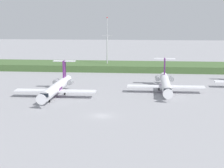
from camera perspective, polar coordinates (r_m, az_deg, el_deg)
ground_plane at (r=116.33m, az=0.26°, el=-0.99°), size 500.00×500.00×0.00m
grass_berm at (r=161.67m, az=1.77°, el=2.64°), size 320.00×20.00×2.67m
regional_jet_third at (r=108.97m, az=-8.31°, el=-0.50°), size 22.81×31.00×9.00m
regional_jet_fourth at (r=115.40m, az=8.03°, el=0.10°), size 22.81×31.00×9.00m
antenna_mast at (r=160.58m, az=-0.73°, el=5.40°), size 4.40×0.50×22.06m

